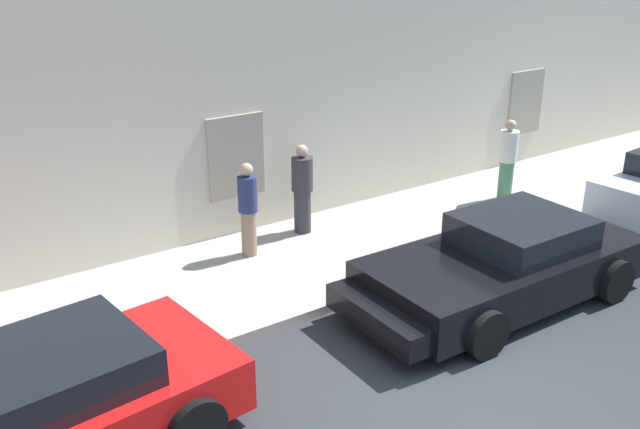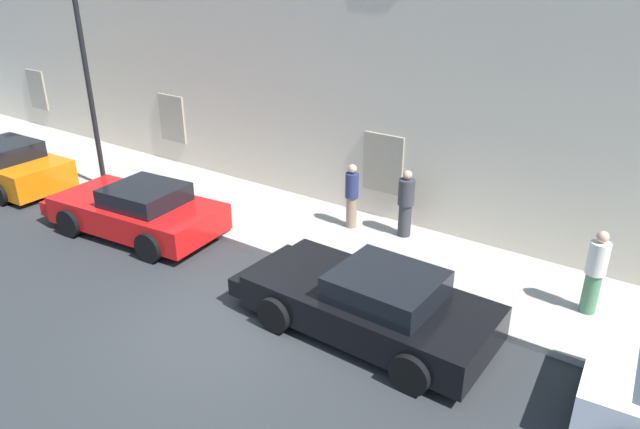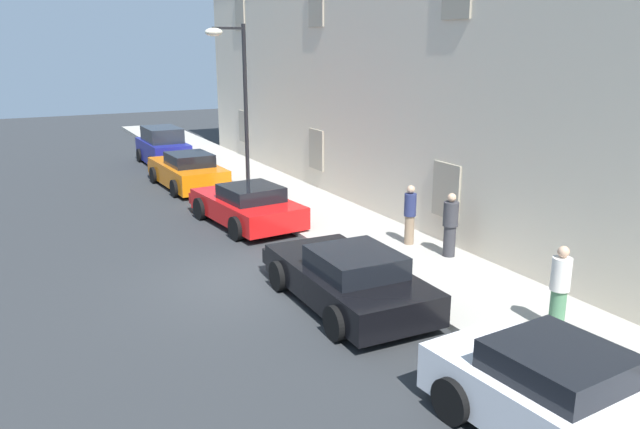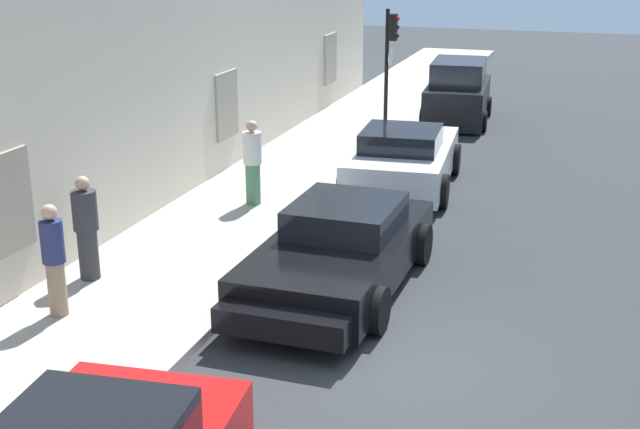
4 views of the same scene
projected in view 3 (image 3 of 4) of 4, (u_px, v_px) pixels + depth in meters
name	position (u px, v px, depth m)	size (l,w,h in m)	color
ground_plane	(249.00, 282.00, 14.75)	(80.00, 80.00, 0.00)	#2B2D30
sidewalk	(396.00, 253.00, 16.58)	(60.00, 3.21, 0.14)	#A8A399
building_facade	(521.00, 32.00, 16.78)	(38.61, 4.93, 11.46)	beige
sportscar_red_lead	(186.00, 171.00, 24.53)	(4.99, 2.26, 1.39)	orange
sportscar_yellow_flank	(245.00, 205.00, 19.43)	(4.82, 2.54, 1.29)	red
sportscar_white_middle	(344.00, 276.00, 13.46)	(4.92, 2.30, 1.30)	black
sportscar_tail_end	(584.00, 413.00, 8.42)	(4.73, 2.48, 1.36)	white
hatchback_distant	(163.00, 147.00, 28.99)	(3.87, 1.91, 1.73)	navy
street_lamp	(234.00, 80.00, 21.40)	(0.44, 1.42, 5.96)	black
pedestrian_admiring	(450.00, 225.00, 15.91)	(0.54, 0.54, 1.66)	#333338
pedestrian_strolling	(560.00, 288.00, 11.71)	(0.44, 0.44, 1.69)	#4C7F59
pedestrian_bystander	(410.00, 214.00, 16.89)	(0.42, 0.42, 1.64)	#8C7259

